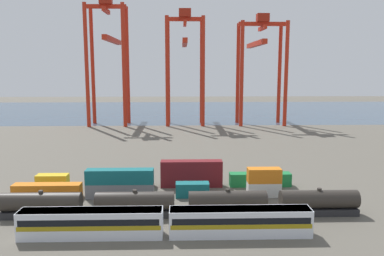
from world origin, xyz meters
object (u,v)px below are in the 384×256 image
object	(u,v)px
shipping_container_1	(47,191)
gantry_crane_central	(185,56)
gantry_crane_west	(109,50)
gantry_crane_east	(260,57)
passenger_train	(166,221)
shipping_container_2	(120,190)
shipping_container_11	(260,179)
freight_tank_row	(181,203)

from	to	relation	value
shipping_container_1	gantry_crane_central	bearing A→B (deg)	74.74
gantry_crane_west	gantry_crane_central	distance (m)	31.22
gantry_crane_west	gantry_crane_east	distance (m)	62.33
shipping_container_1	gantry_crane_west	distance (m)	99.12
passenger_train	shipping_container_2	bearing A→B (deg)	117.97
shipping_container_2	gantry_crane_central	bearing A→B (deg)	82.33
passenger_train	gantry_crane_east	world-z (taller)	gantry_crane_east
shipping_container_11	gantry_crane_east	world-z (taller)	gantry_crane_east
freight_tank_row	shipping_container_2	bearing A→B (deg)	140.00
shipping_container_11	shipping_container_2	bearing A→B (deg)	-166.82
passenger_train	shipping_container_1	bearing A→B (deg)	142.59
shipping_container_1	freight_tank_row	bearing A→B (deg)	-21.06
passenger_train	shipping_container_2	world-z (taller)	passenger_train
freight_tank_row	shipping_container_1	size ratio (longest dim) A/B	4.64
passenger_train	freight_tank_row	xyz separation A→B (m)	(2.14, 7.53, -0.10)
freight_tank_row	gantry_crane_west	bearing A→B (deg)	105.85
shipping_container_11	gantry_crane_east	xyz separation A→B (m)	(17.17, 88.67, 26.30)
shipping_container_11	gantry_crane_central	size ratio (longest dim) A/B	0.26
gantry_crane_west	passenger_train	bearing A→B (deg)	-76.21
shipping_container_1	gantry_crane_west	world-z (taller)	gantry_crane_west
shipping_container_11	shipping_container_1	bearing A→B (deg)	-171.07
shipping_container_11	gantry_crane_central	world-z (taller)	gantry_crane_central
shipping_container_1	gantry_crane_east	xyz separation A→B (m)	(56.92, 94.91, 26.30)
passenger_train	shipping_container_11	xyz separation A→B (m)	(17.75, 23.07, -0.84)
shipping_container_1	shipping_container_2	distance (m)	13.07
shipping_container_2	gantry_crane_central	world-z (taller)	gantry_crane_central
gantry_crane_west	freight_tank_row	bearing A→B (deg)	-74.15
shipping_container_2	shipping_container_11	bearing A→B (deg)	13.18
shipping_container_2	gantry_crane_west	bearing A→B (deg)	101.01
shipping_container_11	passenger_train	bearing A→B (deg)	-127.57
gantry_crane_central	gantry_crane_west	bearing A→B (deg)	179.74
gantry_crane_east	shipping_container_1	bearing A→B (deg)	-120.95
shipping_container_1	gantry_crane_central	size ratio (longest dim) A/B	0.26
freight_tank_row	shipping_container_2	distance (m)	14.48
shipping_container_2	gantry_crane_west	size ratio (longest dim) A/B	0.24
gantry_crane_west	shipping_container_2	bearing A→B (deg)	-78.99
shipping_container_2	passenger_train	bearing A→B (deg)	-62.03
gantry_crane_central	gantry_crane_east	size ratio (longest dim) A/B	1.04
shipping_container_11	gantry_crane_east	bearing A→B (deg)	79.04
freight_tank_row	gantry_crane_west	distance (m)	111.67
passenger_train	gantry_crane_west	size ratio (longest dim) A/B	0.79
shipping_container_11	gantry_crane_central	distance (m)	93.27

